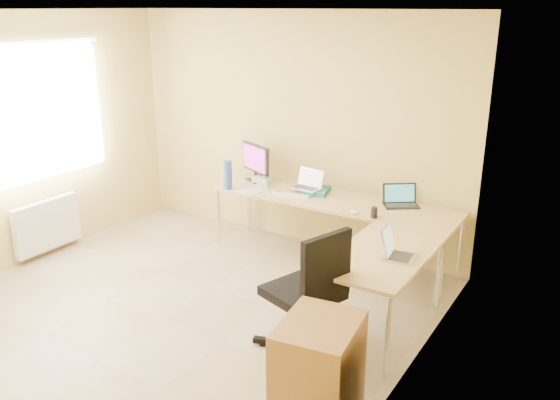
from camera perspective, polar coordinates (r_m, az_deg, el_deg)
The scene contains 24 objects.
floor at distance 5.30m, azimuth -11.65°, elevation -11.52°, with size 4.50×4.50×0.00m, color tan.
ceiling at distance 4.60m, azimuth -13.86°, elevation 17.77°, with size 4.50×4.50×0.00m, color white.
wall_back at distance 6.53m, azimuth 1.26°, elevation 6.91°, with size 4.50×4.50×0.00m, color #D8B261.
wall_right at distance 3.69m, azimuth 11.44°, elevation -2.86°, with size 4.50×4.50×0.00m, color #D8B261.
desk_main at distance 6.13m, azimuth 5.12°, elevation -3.11°, with size 2.65×0.70×0.73m, color tan.
desk_return at distance 4.93m, azimuth 9.96°, elevation -8.98°, with size 0.70×1.30×0.73m, color tan.
monitor at distance 6.53m, azimuth -2.42°, elevation 3.71°, with size 0.51×0.16×0.43m, color black.
book_stack at distance 6.16m, azimuth 3.72°, elevation 0.92°, with size 0.23×0.31×0.05m, color #206D6E.
laptop_center at distance 6.11m, azimuth 2.67°, elevation 2.04°, with size 0.31×0.24×0.20m, color silver.
laptop_black at distance 5.85m, azimuth 11.94°, elevation 0.41°, with size 0.34×0.25×0.21m, color black.
keyboard at distance 6.05m, azimuth 1.08°, elevation 0.44°, with size 0.39×0.11×0.02m, color white.
mouse at distance 5.59m, azimuth 7.34°, elevation -1.20°, with size 0.09×0.06×0.03m, color white.
mug at distance 6.31m, azimuth -3.70°, elevation 1.53°, with size 0.10×0.10×0.09m, color white.
cd_stack at distance 6.21m, azimuth -0.71°, elevation 1.01°, with size 0.13×0.13×0.03m, color silver.
water_bottle at distance 6.28m, azimuth -5.19°, elevation 2.51°, with size 0.09×0.09×0.32m, color #2C53A1.
papers at distance 6.25m, azimuth -2.61°, elevation 1.00°, with size 0.23×0.32×0.01m, color silver.
white_box at distance 6.50m, azimuth -1.71°, elevation 2.01°, with size 0.21×0.15×0.07m, color beige.
desk_fan at distance 6.61m, azimuth -1.72°, elevation 3.06°, with size 0.19×0.19×0.24m, color white.
black_cup at distance 5.50m, azimuth 9.31°, elevation -1.23°, with size 0.06×0.06×0.11m, color black.
laptop_return at distance 4.65m, azimuth 11.80°, elevation -4.50°, with size 0.24×0.31×0.20m, color silver.
office_chair at distance 4.53m, azimuth 2.25°, elevation -9.40°, with size 0.66×0.66×1.10m, color black.
cabinet at distance 3.89m, azimuth 3.81°, elevation -17.15°, with size 0.47×0.58×0.80m, color brown.
radiator at distance 6.82m, azimuth -22.06°, elevation -2.29°, with size 0.09×0.80×0.55m, color white.
window at distance 6.53m, azimuth -23.45°, elevation 7.63°, with size 0.10×1.80×1.40m, color white.
Camera 1 is at (3.26, -3.24, 2.64)m, focal length 36.94 mm.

